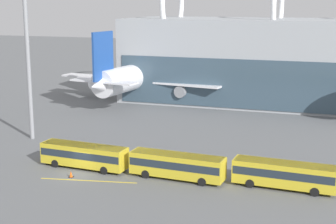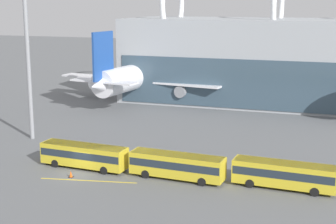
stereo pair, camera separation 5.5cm
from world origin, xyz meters
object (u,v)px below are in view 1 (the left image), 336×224
object	(u,v)px
shuttle_bus_1	(177,164)
shuttle_bus_2	(284,173)
shuttle_bus_0	(84,154)
traffic_cone_0	(71,174)
floodlight_mast	(26,27)
airliner_at_gate_far	(140,75)

from	to	relation	value
shuttle_bus_1	shuttle_bus_2	bearing A→B (deg)	7.23
shuttle_bus_0	shuttle_bus_2	xyz separation A→B (m)	(24.73, 0.68, 0.00)
shuttle_bus_0	traffic_cone_0	size ratio (longest dim) A/B	14.59
floodlight_mast	shuttle_bus_1	bearing A→B (deg)	-21.32
shuttle_bus_0	traffic_cone_0	xyz separation A→B (m)	(0.12, -3.68, -1.39)
airliner_at_gate_far	shuttle_bus_1	xyz separation A→B (m)	(22.28, -44.12, -3.68)
airliner_at_gate_far	floodlight_mast	bearing A→B (deg)	-178.62
floodlight_mast	shuttle_bus_0	bearing A→B (deg)	-35.64
traffic_cone_0	airliner_at_gate_far	bearing A→B (deg)	101.89
shuttle_bus_1	shuttle_bus_2	xyz separation A→B (m)	(12.37, 0.81, 0.00)
shuttle_bus_1	traffic_cone_0	bearing A→B (deg)	-160.35
floodlight_mast	traffic_cone_0	size ratio (longest dim) A/B	36.08
traffic_cone_0	shuttle_bus_2	bearing A→B (deg)	10.06
floodlight_mast	traffic_cone_0	world-z (taller)	floodlight_mast
floodlight_mast	traffic_cone_0	xyz separation A→B (m)	(14.50, -13.99, -16.54)
airliner_at_gate_far	shuttle_bus_0	distance (m)	45.24
shuttle_bus_0	shuttle_bus_1	world-z (taller)	same
shuttle_bus_1	shuttle_bus_2	world-z (taller)	same
airliner_at_gate_far	shuttle_bus_2	distance (m)	55.59
shuttle_bus_0	floodlight_mast	xyz separation A→B (m)	(-14.38, 10.31, 15.15)
shuttle_bus_0	traffic_cone_0	distance (m)	3.94
floodlight_mast	traffic_cone_0	bearing A→B (deg)	-43.98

